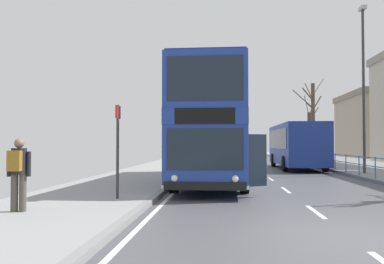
{
  "coord_description": "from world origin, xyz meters",
  "views": [
    {
      "loc": [
        -2.27,
        -7.81,
        1.67
      ],
      "look_at": [
        -3.41,
        7.37,
        2.11
      ],
      "focal_mm": 38.62,
      "sensor_mm": 36.0,
      "label": 1
    }
  ],
  "objects": [
    {
      "name": "pedestrian_with_backpack",
      "position": [
        -6.89,
        1.21,
        1.1
      ],
      "size": [
        0.55,
        0.55,
        1.65
      ],
      "color": "#4C473D",
      "rests_on": "ground"
    },
    {
      "name": "street_lamp_far_side",
      "position": [
        5.16,
        14.53,
        5.19
      ],
      "size": [
        0.28,
        0.6,
        8.85
      ],
      "color": "#38383D",
      "rests_on": "ground"
    },
    {
      "name": "background_building_00",
      "position": [
        17.68,
        45.48,
        4.07
      ],
      "size": [
        8.8,
        12.93,
        8.09
      ],
      "color": "gray",
      "rests_on": "ground"
    },
    {
      "name": "bare_tree_far_02",
      "position": [
        6.23,
        33.37,
        2.61
      ],
      "size": [
        1.94,
        2.44,
        6.19
      ],
      "color": "#4C3D2D",
      "rests_on": "ground"
    },
    {
      "name": "ground",
      "position": [
        -0.72,
        -0.0,
        0.04
      ],
      "size": [
        15.8,
        140.0,
        0.2
      ],
      "color": "#4A4A4F"
    },
    {
      "name": "pedestrian_railing_far_kerb",
      "position": [
        4.45,
        17.56,
        0.8
      ],
      "size": [
        0.05,
        34.96,
        0.96
      ],
      "color": "#386BA8",
      "rests_on": "ground"
    },
    {
      "name": "double_decker_bus_main",
      "position": [
        -2.68,
        9.82,
        2.37
      ],
      "size": [
        3.24,
        11.54,
        4.54
      ],
      "color": "navy",
      "rests_on": "ground"
    },
    {
      "name": "bus_stop_sign_near",
      "position": [
        -5.24,
        3.65,
        1.76
      ],
      "size": [
        0.08,
        0.44,
        2.64
      ],
      "color": "#2D2D33",
      "rests_on": "ground"
    },
    {
      "name": "bare_tree_far_01",
      "position": [
        5.39,
        27.96,
        3.75
      ],
      "size": [
        2.82,
        2.58,
        7.22
      ],
      "color": "brown",
      "rests_on": "ground"
    },
    {
      "name": "background_bus_far_lane",
      "position": [
        2.66,
        20.49,
        1.62
      ],
      "size": [
        2.69,
        9.53,
        2.96
      ],
      "color": "navy",
      "rests_on": "ground"
    }
  ]
}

